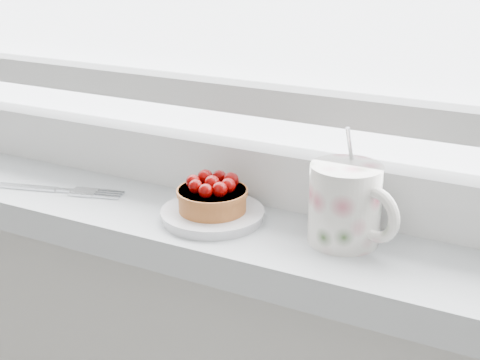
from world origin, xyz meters
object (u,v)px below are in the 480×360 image
Objects in this scene: floral_mug at (347,203)px; fork at (44,189)px; saucer at (213,215)px; raspberry_tart at (212,195)px.

floral_mug is 0.59× the size of fork.
saucer is 0.97× the size of floral_mug.
floral_mug is (0.16, 0.01, 0.04)m from saucer.
raspberry_tart reaches higher than fork.
fork is (-0.25, -0.02, -0.03)m from raspberry_tart.
raspberry_tart is at bearing 5.19° from fork.
floral_mug is at bearing 5.13° from raspberry_tart.
raspberry_tart is 0.66× the size of floral_mug.
saucer is at bearing -174.76° from floral_mug.
fork is at bearing -174.83° from floral_mug.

